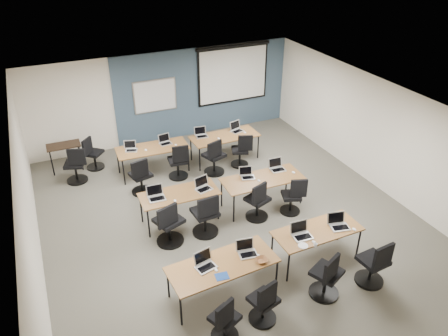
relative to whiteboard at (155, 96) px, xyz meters
name	(u,v)px	position (x,y,z in m)	size (l,w,h in m)	color
floor	(228,216)	(0.30, -4.43, -1.45)	(8.00, 9.00, 0.02)	#6B6354
ceiling	(228,106)	(0.30, -4.43, 1.25)	(8.00, 9.00, 0.02)	white
wall_back	(164,97)	(0.30, 0.07, -0.10)	(8.00, 0.04, 2.70)	beige
wall_front	(369,318)	(0.30, -8.93, -0.10)	(8.00, 0.04, 2.70)	beige
wall_left	(28,210)	(-3.70, -4.43, -0.10)	(0.04, 9.00, 2.70)	beige
wall_right	(375,132)	(4.30, -4.43, -0.10)	(0.04, 9.00, 2.70)	beige
blue_accent_panel	(204,91)	(1.55, 0.04, -0.10)	(5.50, 0.04, 2.70)	#3D5977
whiteboard	(155,96)	(0.00, 0.00, 0.00)	(1.28, 0.03, 0.98)	#ADADAD
projector_screen	(233,71)	(2.50, -0.02, 0.44)	(2.40, 0.10, 1.82)	black
training_table_front_left	(223,266)	(-0.78, -6.56, -0.76)	(1.93, 0.80, 0.73)	brown
training_table_front_right	(317,232)	(1.28, -6.45, -0.77)	(1.74, 0.72, 0.73)	brown
training_table_mid_left	(179,195)	(-0.73, -4.12, -0.77)	(1.72, 0.72, 0.73)	olive
training_table_mid_right	(262,180)	(1.23, -4.32, -0.76)	(1.90, 0.79, 0.73)	brown
training_table_back_left	(152,149)	(-0.65, -1.77, -0.76)	(1.86, 0.78, 0.73)	brown
training_table_back_right	(225,137)	(1.37, -1.90, -0.76)	(1.88, 0.78, 0.73)	brown
laptop_0	(205,263)	(-1.08, -6.48, -0.66)	(0.35, 0.29, 0.26)	#ACACB8
mouse_0	(216,270)	(-0.94, -6.66, -0.71)	(0.05, 0.09, 0.03)	white
task_chair_0	(225,323)	(-1.15, -7.47, -1.06)	(0.49, 0.46, 0.95)	black
laptop_1	(247,250)	(-0.27, -6.48, -0.66)	(0.33, 0.28, 0.25)	#A8A8AB
mouse_1	(259,256)	(-0.11, -6.65, -0.71)	(0.06, 0.10, 0.04)	white
task_chair_1	(264,305)	(-0.40, -7.40, -1.05)	(0.48, 0.48, 0.96)	black
laptop_2	(301,233)	(0.89, -6.46, -0.65)	(0.36, 0.30, 0.27)	silver
mouse_2	(314,242)	(1.00, -6.73, -0.71)	(0.06, 0.10, 0.04)	white
task_chair_2	(327,279)	(0.89, -7.35, -1.03)	(0.58, 0.54, 1.02)	black
laptop_3	(338,224)	(1.71, -6.51, -0.65)	(0.36, 0.30, 0.27)	#A6A7B2
mouse_3	(354,229)	(1.93, -6.73, -0.71)	(0.06, 0.10, 0.04)	white
task_chair_3	(374,266)	(1.87, -7.44, -1.03)	(0.53, 0.53, 1.01)	black
laptop_4	(156,195)	(-1.24, -4.09, -0.65)	(0.36, 0.31, 0.27)	#B6B6B6
mouse_4	(175,201)	(-0.91, -4.38, -0.71)	(0.06, 0.09, 0.03)	white
task_chair_4	(169,226)	(-1.20, -4.79, -1.01)	(0.60, 0.58, 1.05)	black
laptop_5	(203,186)	(-0.18, -4.16, -0.66)	(0.35, 0.30, 0.26)	#AEAEAF
mouse_5	(210,190)	(-0.07, -4.28, -0.71)	(0.05, 0.09, 0.03)	white
task_chair_5	(206,218)	(-0.39, -4.82, -1.02)	(0.57, 0.57, 1.04)	black
laptop_6	(247,175)	(0.93, -4.12, -0.66)	(0.31, 0.26, 0.24)	#A3A3AB
mouse_6	(259,181)	(1.10, -4.39, -0.71)	(0.06, 0.10, 0.03)	white
task_chair_6	(258,204)	(0.88, -4.77, -1.04)	(0.54, 0.52, 1.00)	black
laptop_7	(277,167)	(1.75, -4.09, -0.66)	(0.35, 0.29, 0.26)	#BBBBC0
mouse_7	(293,172)	(2.02, -4.40, -0.71)	(0.07, 0.11, 0.04)	white
task_chair_7	(293,199)	(1.72, -4.90, -1.06)	(0.48, 0.46, 0.95)	black
laptop_8	(131,148)	(-1.19, -1.67, -0.66)	(0.31, 0.26, 0.23)	#A1A2AD
mouse_8	(146,150)	(-0.85, -1.85, -0.71)	(0.06, 0.10, 0.04)	white
task_chair_8	(141,179)	(-1.22, -2.67, -1.04)	(0.52, 0.52, 1.00)	black
laptop_9	(165,141)	(-0.27, -1.67, -0.66)	(0.31, 0.27, 0.24)	#B8B8BB
mouse_9	(176,145)	(-0.05, -1.88, -0.71)	(0.05, 0.09, 0.03)	white
task_chair_9	(179,164)	(-0.14, -2.34, -1.04)	(0.51, 0.51, 1.00)	black
laptop_10	(201,134)	(0.77, -1.65, -0.66)	(0.33, 0.28, 0.25)	#B0AFBB
mouse_10	(218,138)	(1.14, -2.00, -0.71)	(0.06, 0.10, 0.04)	white
task_chair_10	(214,160)	(0.79, -2.52, -1.02)	(0.57, 0.55, 1.03)	black
laptop_11	(236,129)	(1.80, -1.74, -0.65)	(0.35, 0.30, 0.27)	silver
mouse_11	(245,132)	(1.96, -1.96, -0.71)	(0.06, 0.10, 0.04)	white
task_chair_11	(241,153)	(1.62, -2.43, -1.05)	(0.51, 0.49, 0.97)	black
blue_mousepad	(222,276)	(-0.91, -6.83, -0.72)	(0.22, 0.19, 0.01)	navy
snack_bowl	(262,260)	(-0.12, -6.78, -0.69)	(0.21, 0.21, 0.05)	brown
snack_plate	(303,246)	(0.77, -6.73, -0.71)	(0.19, 0.19, 0.01)	white
coffee_cup	(315,245)	(0.95, -6.85, -0.68)	(0.06, 0.06, 0.06)	silver
utility_table	(64,148)	(-2.76, -0.69, -0.80)	(0.86, 0.48, 0.75)	black
spare_chair_a	(93,156)	(-2.09, -0.93, -1.06)	(0.57, 0.48, 0.96)	black
spare_chair_b	(76,168)	(-2.60, -1.46, -1.03)	(0.55, 0.53, 1.01)	black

